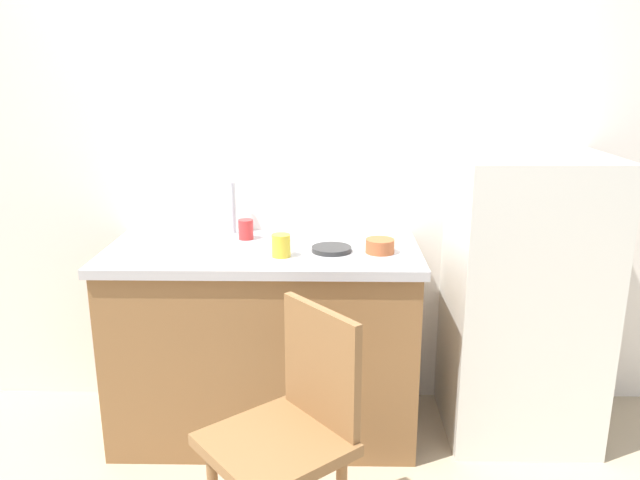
{
  "coord_description": "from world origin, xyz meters",
  "views": [
    {
      "loc": [
        0.17,
        -1.91,
        1.63
      ],
      "look_at": [
        0.13,
        0.6,
        0.92
      ],
      "focal_mm": 34.79,
      "sensor_mm": 36.0,
      "label": 1
    }
  ],
  "objects": [
    {
      "name": "countertop",
      "position": [
        -0.12,
        0.65,
        0.85
      ],
      "size": [
        1.35,
        0.64,
        0.04
      ],
      "primitive_type": "cube",
      "color": "#B7B7BC",
      "rests_on": "cabinet_base"
    },
    {
      "name": "cup_red",
      "position": [
        -0.21,
        0.79,
        0.92
      ],
      "size": [
        0.07,
        0.07,
        0.09
      ],
      "primitive_type": "cylinder",
      "color": "red",
      "rests_on": "countertop"
    },
    {
      "name": "back_wall",
      "position": [
        0.0,
        1.0,
        1.31
      ],
      "size": [
        4.8,
        0.1,
        2.62
      ],
      "primitive_type": "cube",
      "color": "white",
      "rests_on": "ground_plane"
    },
    {
      "name": "cup_yellow",
      "position": [
        -0.03,
        0.53,
        0.92
      ],
      "size": [
        0.08,
        0.08,
        0.09
      ],
      "primitive_type": "cylinder",
      "color": "yellow",
      "rests_on": "countertop"
    },
    {
      "name": "faucet",
      "position": [
        -0.28,
        0.9,
        0.99
      ],
      "size": [
        0.02,
        0.02,
        0.24
      ],
      "primitive_type": "cylinder",
      "color": "#B7B7BC",
      "rests_on": "countertop"
    },
    {
      "name": "hotplate",
      "position": [
        0.18,
        0.6,
        0.88
      ],
      "size": [
        0.17,
        0.17,
        0.02
      ],
      "primitive_type": "cylinder",
      "color": "#2D2D2D",
      "rests_on": "countertop"
    },
    {
      "name": "refrigerator",
      "position": [
        1.03,
        0.67,
        0.64
      ],
      "size": [
        0.63,
        0.56,
        1.27
      ],
      "primitive_type": "cube",
      "color": "silver",
      "rests_on": "ground_plane"
    },
    {
      "name": "terracotta_bowl",
      "position": [
        0.38,
        0.59,
        0.9
      ],
      "size": [
        0.12,
        0.12,
        0.06
      ],
      "primitive_type": "cylinder",
      "color": "#B25B33",
      "rests_on": "countertop"
    },
    {
      "name": "chair",
      "position": [
        0.05,
        -0.16,
        0.5
      ],
      "size": [
        0.56,
        0.56,
        0.89
      ],
      "rotation": [
        0.0,
        0.0,
        -0.88
      ],
      "color": "olive",
      "rests_on": "ground_plane"
    },
    {
      "name": "cabinet_base",
      "position": [
        -0.12,
        0.65,
        0.42
      ],
      "size": [
        1.31,
        0.6,
        0.83
      ],
      "primitive_type": "cube",
      "color": "olive",
      "rests_on": "ground_plane"
    }
  ]
}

